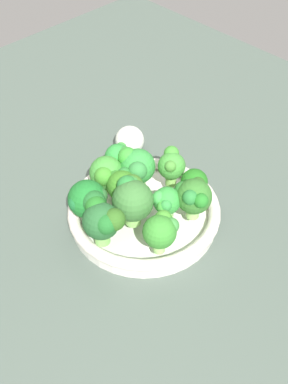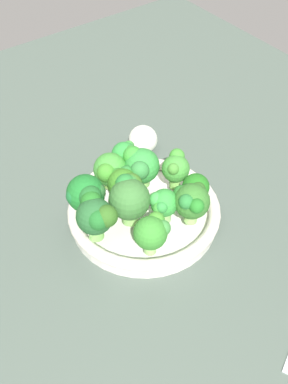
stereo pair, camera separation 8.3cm
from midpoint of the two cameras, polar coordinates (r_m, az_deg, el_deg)
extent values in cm
cube|color=#48564D|center=(88.25, -5.41, -3.98)|extent=(130.00, 130.00, 2.50)
cylinder|color=silver|center=(86.72, -2.73, -2.88)|extent=(24.42, 24.42, 1.62)
torus|color=silver|center=(85.42, -2.77, -2.06)|extent=(25.44, 25.44, 1.98)
cylinder|color=#82C15C|center=(81.20, -4.13, -2.85)|extent=(2.51, 2.51, 2.72)
sphere|color=#356A30|center=(78.70, -4.26, -1.12)|extent=(6.51, 6.51, 6.51)
sphere|color=#25752F|center=(78.77, -5.14, 0.39)|extent=(3.23, 3.23, 3.23)
sphere|color=#346A21|center=(79.94, -4.31, 0.57)|extent=(3.64, 3.64, 3.64)
sphere|color=#2D752E|center=(79.69, -4.41, 0.50)|extent=(3.57, 3.57, 3.57)
cylinder|color=#95D36B|center=(87.66, -3.39, 1.27)|extent=(2.70, 2.70, 2.11)
sphere|color=#308A38|center=(85.65, -3.48, 2.74)|extent=(5.98, 5.98, 5.98)
sphere|color=#307A37|center=(83.27, -3.71, 2.34)|extent=(3.12, 3.12, 3.12)
sphere|color=#328D2D|center=(85.41, -4.59, 3.77)|extent=(3.30, 3.30, 3.30)
cylinder|color=#86C859|center=(87.33, 0.31, 1.39)|extent=(1.90, 1.90, 2.62)
sphere|color=#3C8833|center=(85.44, 0.32, 2.78)|extent=(4.67, 4.67, 4.67)
sphere|color=#3B8B2E|center=(85.90, 0.31, 4.17)|extent=(2.61, 2.61, 2.61)
sphere|color=#408330|center=(83.49, 0.13, 2.73)|extent=(1.97, 1.97, 1.97)
sphere|color=#3B8E3B|center=(86.44, 0.34, 3.65)|extent=(2.30, 2.30, 2.30)
cylinder|color=#A2DA6A|center=(82.47, -8.99, -2.53)|extent=(2.09, 2.09, 2.61)
sphere|color=#1A6925|center=(80.14, -9.25, -0.92)|extent=(6.08, 6.08, 6.08)
sphere|color=#1A632C|center=(79.41, -10.31, -1.29)|extent=(2.99, 2.99, 2.99)
sphere|color=#1D5C25|center=(78.02, -8.61, -1.26)|extent=(3.65, 3.65, 3.65)
sphere|color=#255B27|center=(79.57, -7.92, -0.56)|extent=(2.58, 2.58, 2.58)
cylinder|color=#84B65E|center=(84.21, -5.10, -0.92)|extent=(2.55, 2.55, 2.42)
sphere|color=#33751F|center=(82.23, -5.22, 0.49)|extent=(5.05, 5.05, 5.05)
sphere|color=#28721F|center=(81.02, -5.81, 0.19)|extent=(2.10, 2.10, 2.10)
sphere|color=#28722D|center=(83.01, -5.04, 1.86)|extent=(2.26, 2.26, 2.26)
sphere|color=#2F7425|center=(82.91, -5.96, 1.39)|extent=(2.57, 2.57, 2.57)
cylinder|color=#7AC35A|center=(79.06, -7.63, -4.93)|extent=(2.39, 2.39, 2.68)
sphere|color=#225729|center=(76.70, -7.86, -3.37)|extent=(5.70, 5.70, 5.70)
sphere|color=#1C6023|center=(74.98, -7.36, -3.68)|extent=(3.28, 3.28, 3.28)
sphere|color=#1E651F|center=(77.10, -8.43, -1.72)|extent=(3.26, 3.26, 3.26)
sphere|color=#2B5B1C|center=(75.10, -6.48, -3.22)|extent=(3.42, 3.42, 3.42)
cylinder|color=#82B14C|center=(89.53, -5.49, 2.43)|extent=(2.38, 2.38, 2.61)
sphere|color=#2D8B36|center=(87.72, -5.61, 3.78)|extent=(4.50, 4.50, 4.50)
sphere|color=#328233|center=(86.57, -4.88, 4.18)|extent=(2.41, 2.41, 2.41)
sphere|color=#28822E|center=(86.58, -5.96, 3.35)|extent=(2.28, 2.28, 2.28)
sphere|color=#388B36|center=(88.32, -5.22, 4.78)|extent=(1.94, 1.94, 1.94)
cylinder|color=#8CC86A|center=(81.86, -0.38, -2.40)|extent=(2.28, 2.28, 2.34)
sphere|color=#308D36|center=(79.98, -0.39, -1.11)|extent=(4.44, 4.44, 4.44)
sphere|color=green|center=(78.61, -0.81, -1.78)|extent=(2.12, 2.12, 2.12)
sphere|color=#2F8638|center=(78.17, -0.56, -1.65)|extent=(1.85, 1.85, 1.85)
sphere|color=green|center=(79.23, -1.26, -0.83)|extent=(2.42, 2.42, 2.42)
cylinder|color=#9BD371|center=(77.32, -1.38, -6.01)|extent=(1.86, 1.86, 2.48)
sphere|color=#33802B|center=(75.12, -1.41, -4.60)|extent=(5.09, 5.09, 5.09)
sphere|color=#388138|center=(75.09, -0.32, -4.04)|extent=(2.46, 2.46, 2.46)
sphere|color=#3C892A|center=(75.72, -1.08, -3.24)|extent=(2.67, 2.67, 2.67)
cylinder|color=#86C351|center=(87.37, -6.80, 0.66)|extent=(2.42, 2.42, 1.78)
sphere|color=#3C8C33|center=(85.52, -6.95, 1.99)|extent=(5.70, 5.70, 5.70)
sphere|color=#348829|center=(84.07, -7.07, 1.49)|extent=(2.54, 2.54, 2.54)
sphere|color=#3A8627|center=(83.61, -7.05, 1.76)|extent=(3.17, 3.17, 3.17)
cylinder|color=#9CD56F|center=(82.15, 2.57, -2.17)|extent=(2.12, 2.12, 2.49)
sphere|color=#306C27|center=(79.95, 2.64, -0.64)|extent=(5.66, 5.66, 5.66)
sphere|color=#256724|center=(80.47, 1.39, 0.12)|extent=(2.69, 2.69, 2.69)
sphere|color=#217222|center=(77.43, 3.31, -1.11)|extent=(2.32, 2.32, 2.32)
sphere|color=#267330|center=(77.61, 2.11, -0.74)|extent=(2.38, 2.38, 2.38)
cylinder|color=#8FBD5E|center=(85.30, 2.72, -0.24)|extent=(2.08, 2.08, 1.98)
sphere|color=#206A1B|center=(83.61, 2.77, 0.96)|extent=(4.50, 4.50, 4.50)
sphere|color=#29591E|center=(81.86, 3.10, 0.72)|extent=(2.48, 2.48, 2.48)
sphere|color=#1E5A1C|center=(82.24, 2.05, 0.64)|extent=(2.10, 2.10, 2.10)
sphere|color=silver|center=(98.93, -4.00, 5.64)|extent=(5.55, 5.55, 5.55)
camera|label=1|loc=(0.04, -92.87, -2.78)|focal=48.18mm
camera|label=2|loc=(0.04, 87.13, 2.78)|focal=48.18mm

